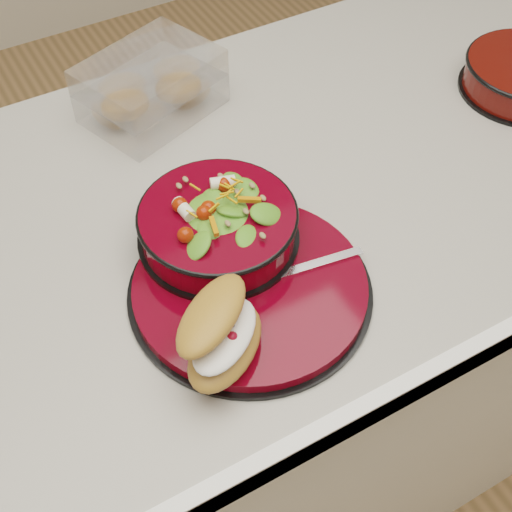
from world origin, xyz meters
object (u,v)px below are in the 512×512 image
dinner_plate (251,288)px  croissant (222,333)px  island_counter (317,329)px  fork (297,270)px  pastry_box (151,88)px  salad_bowl (218,221)px

dinner_plate → croissant: croissant is taller
croissant → island_counter: bearing=-0.3°
island_counter → fork: fork is taller
dinner_plate → pastry_box: 0.40m
fork → croissant: bearing=122.2°
fork → island_counter: bearing=-37.8°
salad_bowl → croissant: salad_bowl is taller
island_counter → fork: size_ratio=7.28×
island_counter → croissant: croissant is taller
croissant → pastry_box: size_ratio=0.62×
dinner_plate → salad_bowl: salad_bowl is taller
fork → pastry_box: 0.41m
island_counter → pastry_box: pastry_box is taller
dinner_plate → pastry_box: bearing=83.6°
island_counter → salad_bowl: 0.56m
salad_bowl → pastry_box: bearing=81.8°
salad_bowl → pastry_box: 0.32m
island_counter → salad_bowl: bearing=-163.2°
dinner_plate → pastry_box: (0.04, 0.40, 0.03)m
island_counter → croissant: bearing=-143.7°
croissant → fork: 0.15m
pastry_box → island_counter: bearing=-71.2°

